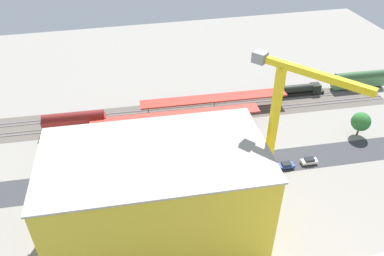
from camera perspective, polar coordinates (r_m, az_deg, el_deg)
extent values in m
plane|color=gray|center=(100.64, 2.88, -3.98)|extent=(199.09, 199.09, 0.00)
cube|color=#5B544C|center=(117.20, 0.20, 2.46)|extent=(124.87, 18.27, 0.01)
cube|color=#38383D|center=(96.55, 3.74, -6.04)|extent=(124.70, 14.25, 0.01)
cube|color=#9E9EA8|center=(119.76, -0.15, 3.36)|extent=(124.32, 5.38, 0.12)
cube|color=#9E9EA8|center=(118.57, 0.01, 3.00)|extent=(124.32, 5.38, 0.12)
cube|color=#9E9EA8|center=(115.65, 0.39, 2.07)|extent=(124.32, 5.38, 0.12)
cube|color=#9E9EA8|center=(114.48, 0.56, 1.68)|extent=(124.32, 5.38, 0.12)
cube|color=#B73328|center=(108.47, -2.35, 1.89)|extent=(48.67, 6.81, 0.41)
cylinder|color=slate|center=(114.03, 8.60, 2.09)|extent=(0.30, 0.30, 3.71)
cylinder|color=slate|center=(110.63, 1.41, 1.38)|extent=(0.30, 0.30, 3.71)
cylinder|color=slate|center=(109.09, -6.11, 0.61)|extent=(0.30, 0.30, 3.71)
cylinder|color=slate|center=(109.48, -13.70, -0.18)|extent=(0.30, 0.30, 3.71)
cube|color=#A82D23|center=(116.10, 3.37, 4.47)|extent=(45.26, 6.65, 0.48)
cylinder|color=slate|center=(123.07, 12.61, 4.36)|extent=(0.30, 0.30, 3.93)
cylinder|color=slate|center=(117.25, 3.34, 3.55)|extent=(0.30, 0.30, 3.93)
cylinder|color=slate|center=(114.77, -6.59, 2.58)|extent=(0.30, 0.30, 3.93)
cube|color=black|center=(130.88, 15.94, 5.06)|extent=(15.71, 2.99, 1.00)
cylinder|color=black|center=(129.42, 15.49, 5.70)|extent=(12.84, 3.13, 2.59)
cube|color=black|center=(132.45, 17.96, 5.64)|extent=(3.00, 2.91, 3.37)
cylinder|color=black|center=(126.55, 13.61, 6.35)|extent=(0.70, 0.70, 1.40)
cube|color=black|center=(141.49, 23.45, 5.69)|extent=(16.42, 3.06, 0.60)
cube|color=#4C7F4C|center=(140.56, 23.65, 6.43)|extent=(18.26, 3.73, 3.60)
cylinder|color=#355935|center=(139.68, 23.85, 7.16)|extent=(17.53, 3.70, 2.96)
cube|color=black|center=(113.65, -16.96, -0.30)|extent=(15.93, 2.91, 0.60)
cube|color=maroon|center=(112.41, -17.15, 0.63)|extent=(17.71, 3.55, 3.88)
cylinder|color=maroon|center=(111.23, -17.34, 1.55)|extent=(17.01, 3.52, 2.80)
cube|color=black|center=(102.11, 17.09, -5.04)|extent=(3.56, 1.83, 0.30)
cube|color=silver|center=(101.77, 17.15, -4.81)|extent=(4.23, 1.93, 0.79)
cube|color=#1E2328|center=(101.35, 17.21, -4.51)|extent=(2.39, 1.64, 0.57)
cube|color=black|center=(99.27, 13.86, -5.73)|extent=(3.47, 1.87, 0.30)
cube|color=navy|center=(98.93, 13.90, -5.50)|extent=(4.12, 1.96, 0.76)
cube|color=#1E2328|center=(98.53, 13.96, -5.22)|extent=(2.33, 1.68, 0.51)
cube|color=black|center=(96.60, 10.27, -6.51)|extent=(4.01, 1.77, 0.30)
cube|color=silver|center=(96.25, 10.30, -6.28)|extent=(4.77, 1.85, 0.78)
cube|color=#1E2328|center=(95.80, 10.35, -5.97)|extent=(2.68, 1.62, 0.59)
cube|color=black|center=(95.17, 6.74, -6.88)|extent=(3.42, 1.93, 0.30)
cube|color=#474C51|center=(94.78, 6.76, -6.62)|extent=(4.06, 2.02, 0.86)
cube|color=#1E2328|center=(94.29, 6.79, -6.29)|extent=(2.29, 1.74, 0.59)
cube|color=black|center=(93.47, 2.66, -7.56)|extent=(4.04, 2.13, 0.30)
cube|color=maroon|center=(93.12, 2.67, -7.33)|extent=(4.79, 2.27, 0.74)
cube|color=#1E2328|center=(92.67, 2.68, -7.03)|extent=(2.73, 1.87, 0.58)
cube|color=yellow|center=(75.16, -5.22, -10.12)|extent=(41.52, 23.89, 20.77)
cube|color=#ADA89E|center=(68.02, -5.69, -3.87)|extent=(42.15, 24.52, 0.40)
cube|color=gray|center=(88.84, 10.39, -10.73)|extent=(3.60, 3.60, 1.20)
cube|color=yellow|center=(78.00, 11.66, -2.35)|extent=(1.40, 1.40, 33.99)
cube|color=yellow|center=(66.75, 18.33, 7.55)|extent=(12.80, 15.54, 1.20)
cube|color=gray|center=(70.64, 10.14, 10.40)|extent=(3.06, 3.12, 2.00)
cube|color=black|center=(93.39, -10.90, -8.29)|extent=(9.89, 2.47, 0.50)
cube|color=silver|center=(92.16, -10.30, -7.43)|extent=(7.58, 2.65, 3.01)
cube|color=maroon|center=(92.62, -13.33, -7.85)|extent=(2.39, 2.49, 2.55)
cylinder|color=brown|center=(116.27, 23.62, -0.42)|extent=(0.53, 0.53, 2.71)
sphere|color=#2D7233|center=(114.58, 24.00, 0.88)|extent=(5.26, 5.26, 5.26)
cylinder|color=brown|center=(96.40, -7.02, -5.13)|extent=(0.41, 0.41, 3.13)
sphere|color=#28662D|center=(94.44, -7.15, -3.72)|extent=(4.27, 4.27, 4.27)
cylinder|color=brown|center=(97.50, -4.75, -4.08)|extent=(0.42, 0.42, 3.96)
sphere|color=#28662D|center=(94.90, -4.87, -2.14)|extent=(6.29, 6.29, 6.29)
cylinder|color=brown|center=(98.38, -19.67, -6.35)|extent=(0.55, 0.55, 3.18)
sphere|color=#2D7233|center=(96.39, -20.04, -4.93)|extent=(4.58, 4.58, 4.58)
cylinder|color=#333333|center=(97.68, 2.65, -3.27)|extent=(0.16, 0.16, 5.61)
cube|color=black|center=(95.67, 2.70, -1.75)|extent=(0.36, 0.36, 0.90)
sphere|color=red|center=(95.62, 2.57, -1.77)|extent=(0.20, 0.20, 0.20)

